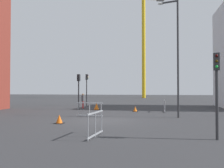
{
  "coord_description": "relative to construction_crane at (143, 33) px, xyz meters",
  "views": [
    {
      "loc": [
        3.44,
        -15.67,
        2.04
      ],
      "look_at": [
        0.0,
        3.15,
        2.49
      ],
      "focal_mm": 38.72,
      "sensor_mm": 36.0,
      "label": 1
    }
  ],
  "objects": [
    {
      "name": "safety_barrier_mid_span",
      "position": [
        -1.78,
        -42.1,
        -15.6
      ],
      "size": [
        2.07,
        0.34,
        1.08
      ],
      "color": "#B2B5BA",
      "rests_on": "ground"
    },
    {
      "name": "construction_crane",
      "position": [
        0.0,
        0.0,
        0.0
      ],
      "size": [
        14.07,
        4.83,
        25.39
      ],
      "color": "gold",
      "rests_on": "ground"
    },
    {
      "name": "safety_barrier_left_run",
      "position": [
        0.57,
        -49.53,
        -15.6
      ],
      "size": [
        0.22,
        1.98,
        1.08
      ],
      "color": "gray",
      "rests_on": "ground"
    },
    {
      "name": "ground",
      "position": [
        -0.28,
        -44.01,
        -16.16
      ],
      "size": [
        160.0,
        160.0,
        0.0
      ],
      "primitive_type": "plane",
      "color": "#333335"
    },
    {
      "name": "pedestrian_walking",
      "position": [
        -4.7,
        -34.32,
        -15.23
      ],
      "size": [
        0.34,
        0.34,
        1.62
      ],
      "color": "red",
      "rests_on": "ground"
    },
    {
      "name": "traffic_cone_by_barrier",
      "position": [
        1.24,
        -37.24,
        -15.94
      ],
      "size": [
        0.48,
        0.48,
        0.49
      ],
      "color": "black",
      "rests_on": "ground"
    },
    {
      "name": "safety_barrier_front",
      "position": [
        3.93,
        -36.97,
        -15.6
      ],
      "size": [
        0.07,
        1.99,
        1.08
      ],
      "color": "gray",
      "rests_on": "ground"
    },
    {
      "name": "traffic_cone_on_verge",
      "position": [
        -2.59,
        -45.9,
        -15.92
      ],
      "size": [
        0.53,
        0.53,
        0.54
      ],
      "color": "black",
      "rests_on": "ground"
    },
    {
      "name": "streetlamp_tall",
      "position": [
        4.6,
        -41.46,
        -11.2
      ],
      "size": [
        1.51,
        0.53,
        8.69
      ],
      "color": "#2D2D30",
      "rests_on": "ground"
    },
    {
      "name": "traffic_light_median",
      "position": [
        -5.47,
        -30.28,
        -13.49
      ],
      "size": [
        0.39,
        0.3,
        3.99
      ],
      "color": "#232326",
      "rests_on": "ground"
    },
    {
      "name": "traffic_light_near",
      "position": [
        -4.63,
        -36.05,
        -13.72
      ],
      "size": [
        0.3,
        0.39,
        3.62
      ],
      "color": "black",
      "rests_on": "ground"
    },
    {
      "name": "traffic_cone_orange",
      "position": [
        -2.79,
        -35.87,
        -15.84
      ],
      "size": [
        0.68,
        0.68,
        0.69
      ],
      "color": "black",
      "rests_on": "ground"
    },
    {
      "name": "traffic_light_island",
      "position": [
        5.6,
        -49.23,
        -13.76
      ],
      "size": [
        0.29,
        0.39,
        3.54
      ],
      "color": "#2D2D30",
      "rests_on": "ground"
    }
  ]
}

